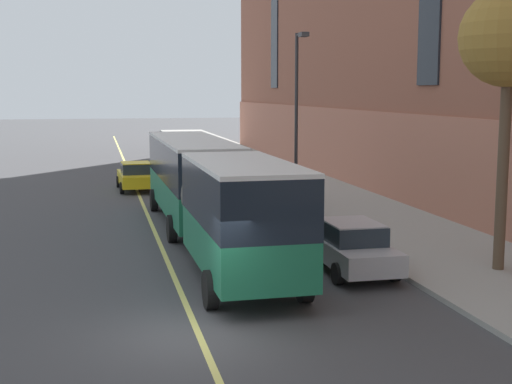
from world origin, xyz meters
name	(u,v)px	position (x,y,z in m)	size (l,w,h in m)	color
ground_plane	(201,334)	(0.00, 0.00, 0.00)	(260.00, 260.00, 0.00)	#424244
sidewalk	(498,275)	(9.30, 3.00, 0.07)	(5.69, 160.00, 0.15)	#9E9B93
city_bus	(207,187)	(1.65, 9.56, 2.05)	(2.97, 18.50, 3.53)	#1E704C
parked_car_red_0	(253,187)	(5.30, 18.45, 0.78)	(2.08, 4.25, 1.56)	#B21E19
parked_car_silver_1	(350,246)	(5.26, 4.66, 0.78)	(1.95, 4.77, 1.56)	#B7B7BC
taxi_cab	(136,176)	(-0.07, 24.21, 0.78)	(2.08, 4.43, 1.56)	yellow
street_tree_mid_block	(509,41)	(9.50, 3.35, 6.88)	(2.88, 2.88, 8.27)	brown
street_lamp	(298,102)	(7.06, 16.82, 4.93)	(0.36, 1.48, 7.96)	#2D2D30
lane_centerline	(183,297)	(-0.05, 3.00, 0.00)	(0.16, 140.00, 0.01)	#E0D66B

